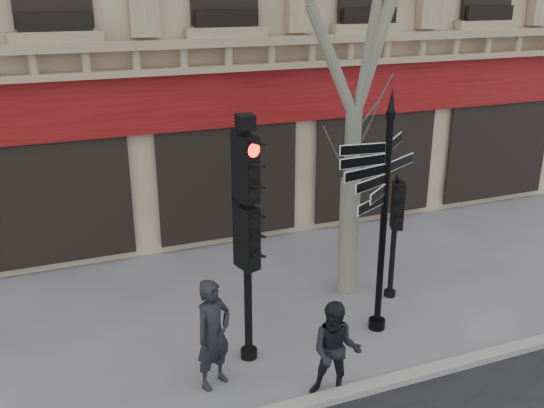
{
  "coord_description": "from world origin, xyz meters",
  "views": [
    {
      "loc": [
        -4.1,
        -8.24,
        6.02
      ],
      "look_at": [
        -0.59,
        0.6,
        2.57
      ],
      "focal_mm": 40.0,
      "sensor_mm": 36.0,
      "label": 1
    }
  ],
  "objects": [
    {
      "name": "ground",
      "position": [
        0.0,
        0.0,
        0.0
      ],
      "size": [
        80.0,
        80.0,
        0.0
      ],
      "primitive_type": "plane",
      "color": "#5E5D62",
      "rests_on": "ground"
    },
    {
      "name": "kerb",
      "position": [
        0.0,
        -1.4,
        0.06
      ],
      "size": [
        80.0,
        0.25,
        0.12
      ],
      "primitive_type": "cube",
      "color": "gray",
      "rests_on": "ground"
    },
    {
      "name": "fingerpost",
      "position": [
        1.34,
        0.17,
        3.0
      ],
      "size": [
        2.36,
        2.36,
        4.47
      ],
      "rotation": [
        0.0,
        0.0,
        0.32
      ],
      "color": "black",
      "rests_on": "ground"
    },
    {
      "name": "traffic_signal_main",
      "position": [
        -1.19,
        0.16,
        2.66
      ],
      "size": [
        0.54,
        0.46,
        4.21
      ],
      "rotation": [
        0.0,
        0.0,
        0.32
      ],
      "color": "black",
      "rests_on": "ground"
    },
    {
      "name": "traffic_signal_secondary",
      "position": [
        2.23,
        1.15,
        1.71
      ],
      "size": [
        0.5,
        0.43,
        2.45
      ],
      "rotation": [
        0.0,
        0.0,
        -0.41
      ],
      "color": "black",
      "rests_on": "ground"
    },
    {
      "name": "pedestrian_a",
      "position": [
        -1.94,
        -0.33,
        0.91
      ],
      "size": [
        0.79,
        0.69,
        1.83
      ],
      "primitive_type": "imported",
      "rotation": [
        0.0,
        0.0,
        0.46
      ],
      "color": "black",
      "rests_on": "ground"
    },
    {
      "name": "pedestrian_b",
      "position": [
        -0.3,
        -1.3,
        0.8
      ],
      "size": [
        0.98,
        0.92,
        1.61
      ],
      "primitive_type": "imported",
      "rotation": [
        0.0,
        0.0,
        -0.53
      ],
      "color": "black",
      "rests_on": "ground"
    }
  ]
}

